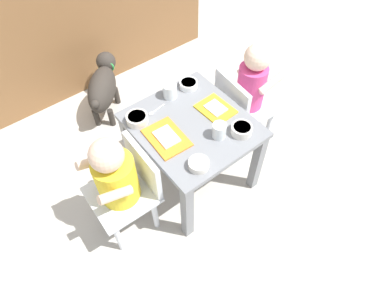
% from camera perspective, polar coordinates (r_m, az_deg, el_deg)
% --- Properties ---
extents(ground_plane, '(7.00, 7.00, 0.00)m').
position_cam_1_polar(ground_plane, '(1.93, 0.00, -5.29)').
color(ground_plane, '#B2ADA3').
extents(kitchen_cabinet_back, '(1.73, 0.39, 0.94)m').
position_cam_1_polar(kitchen_cabinet_back, '(2.43, -19.32, 20.70)').
color(kitchen_cabinet_back, brown).
rests_on(kitchen_cabinet_back, ground).
extents(dining_table, '(0.51, 0.56, 0.44)m').
position_cam_1_polar(dining_table, '(1.64, 0.00, 1.59)').
color(dining_table, slate).
rests_on(dining_table, ground).
extents(seated_child_left, '(0.29, 0.29, 0.65)m').
position_cam_1_polar(seated_child_left, '(1.47, -12.29, -5.53)').
color(seated_child_left, silver).
rests_on(seated_child_left, ground).
extents(seated_child_right, '(0.30, 0.30, 0.66)m').
position_cam_1_polar(seated_child_right, '(1.83, 9.66, 9.45)').
color(seated_child_right, silver).
rests_on(seated_child_right, ground).
extents(dog, '(0.37, 0.41, 0.32)m').
position_cam_1_polar(dog, '(2.18, -14.77, 9.50)').
color(dog, '#332D28').
rests_on(dog, ground).
extents(food_tray_left, '(0.16, 0.22, 0.02)m').
position_cam_1_polar(food_tray_left, '(1.52, -4.24, 1.04)').
color(food_tray_left, orange).
rests_on(food_tray_left, dining_table).
extents(food_tray_right, '(0.14, 0.18, 0.02)m').
position_cam_1_polar(food_tray_right, '(1.64, 4.06, 5.88)').
color(food_tray_right, gold).
rests_on(food_tray_right, dining_table).
extents(water_cup_left, '(0.06, 0.06, 0.07)m').
position_cam_1_polar(water_cup_left, '(1.51, 4.61, 2.16)').
color(water_cup_left, white).
rests_on(water_cup_left, dining_table).
extents(water_cup_right, '(0.07, 0.07, 0.07)m').
position_cam_1_polar(water_cup_right, '(1.69, -3.72, 8.81)').
color(water_cup_right, white).
rests_on(water_cup_right, dining_table).
extents(veggie_bowl_far, '(0.10, 0.10, 0.04)m').
position_cam_1_polar(veggie_bowl_far, '(1.59, -9.22, 4.24)').
color(veggie_bowl_far, silver).
rests_on(veggie_bowl_far, dining_table).
extents(cereal_bowl_left_side, '(0.09, 0.09, 0.03)m').
position_cam_1_polar(cereal_bowl_left_side, '(1.41, 1.14, -3.40)').
color(cereal_bowl_left_side, silver).
rests_on(cereal_bowl_left_side, dining_table).
extents(cereal_bowl_right_side, '(0.10, 0.10, 0.04)m').
position_cam_1_polar(cereal_bowl_right_side, '(1.54, 8.37, 2.45)').
color(cereal_bowl_right_side, silver).
rests_on(cereal_bowl_right_side, dining_table).
extents(veggie_bowl_near, '(0.09, 0.09, 0.03)m').
position_cam_1_polar(veggie_bowl_near, '(1.75, -0.58, 10.05)').
color(veggie_bowl_near, white).
rests_on(veggie_bowl_near, dining_table).
extents(spoon_by_left_tray, '(0.10, 0.03, 0.01)m').
position_cam_1_polar(spoon_by_left_tray, '(1.64, -6.22, 5.61)').
color(spoon_by_left_tray, silver).
rests_on(spoon_by_left_tray, dining_table).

